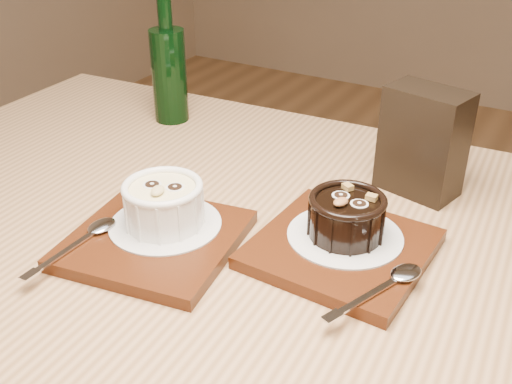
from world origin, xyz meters
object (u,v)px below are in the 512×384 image
Objects in this scene: green_bottle at (169,72)px; table at (252,311)px; tray_left at (155,240)px; ramekin_dark at (347,214)px; condiment_stand at (423,142)px; tray_right at (341,249)px; ramekin_white at (163,202)px.

table is at bearing -40.38° from green_bottle.
ramekin_dark is (0.19, 0.10, 0.04)m from tray_left.
ramekin_dark is 0.18m from condiment_stand.
green_bottle is (-0.43, 0.04, 0.01)m from condiment_stand.
tray_right is 2.10× the size of ramekin_dark.
ramekin_white is 0.21m from tray_right.
tray_right is 0.85× the size of green_bottle.
tray_left and tray_right have the same top height.
table is at bearing -117.70° from condiment_stand.
ramekin_dark reaches higher than tray_left.
ramekin_white is 0.66× the size of condiment_stand.
tray_left is at bearing -102.57° from ramekin_white.
tray_right is at bearing -98.60° from condiment_stand.
tray_right is at bearing -29.00° from green_bottle.
tray_left reaches higher than table.
condiment_stand is (0.12, 0.23, 0.16)m from table.
green_bottle is at bearing 139.62° from table.
tray_left is 0.22m from ramekin_dark.
ramekin_white is at bearing -54.08° from green_bottle.
table is 0.15m from tray_left.
table is 14.44× the size of ramekin_dark.
ramekin_white reaches higher than tray_right.
condiment_stand reaches higher than ramekin_dark.
tray_left is 0.04m from ramekin_white.
tray_right is at bearing 2.19° from ramekin_white.
green_bottle is at bearing 175.24° from condiment_stand.
table is 6.89× the size of tray_right.
ramekin_dark is at bearing -27.53° from green_bottle.
condiment_stand is at bearing 51.76° from tray_left.
ramekin_white is 0.43× the size of green_bottle.
ramekin_white is at bearing -140.71° from ramekin_dark.
green_bottle reaches higher than tray_left.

